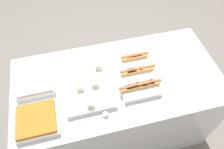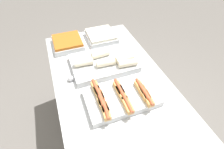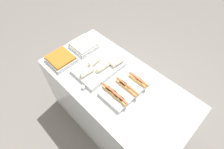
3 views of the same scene
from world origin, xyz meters
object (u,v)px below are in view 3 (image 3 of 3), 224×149
object	(u,v)px
tray_hotdogs	(125,88)
tray_side_back	(84,45)
tray_side_front	(61,59)
serving_spoon_near	(82,86)
tray_wraps	(100,67)

from	to	relation	value
tray_hotdogs	tray_side_back	size ratio (longest dim) A/B	1.67
tray_side_front	tray_side_back	xyz separation A→B (m)	(0.00, 0.34, 0.00)
tray_hotdogs	tray_side_front	world-z (taller)	tray_hotdogs
serving_spoon_near	tray_hotdogs	bearing A→B (deg)	41.04
tray_wraps	tray_side_front	size ratio (longest dim) A/B	1.80
tray_wraps	serving_spoon_near	xyz separation A→B (m)	(0.06, -0.30, -0.02)
tray_wraps	serving_spoon_near	world-z (taller)	tray_wraps
tray_side_back	serving_spoon_near	size ratio (longest dim) A/B	1.21
tray_wraps	tray_side_back	bearing A→B (deg)	166.29
tray_hotdogs	tray_wraps	xyz separation A→B (m)	(-0.39, 0.01, -0.00)
serving_spoon_near	tray_side_front	bearing A→B (deg)	172.08
tray_wraps	tray_side_front	bearing A→B (deg)	-149.21
tray_side_front	tray_wraps	bearing A→B (deg)	30.79
tray_wraps	serving_spoon_near	bearing A→B (deg)	-78.73
tray_hotdogs	tray_side_front	bearing A→B (deg)	-164.16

